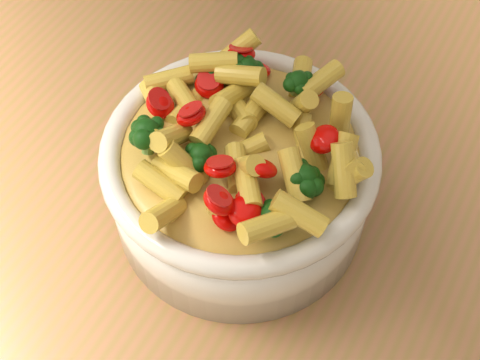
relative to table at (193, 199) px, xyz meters
The scene contains 3 objects.
table is the anchor object (origin of this frame).
serving_bowl 0.18m from the table, 27.88° to the right, with size 0.23×0.23×0.10m.
pasta_salad 0.23m from the table, 27.88° to the right, with size 0.18×0.18×0.04m.
Camera 1 is at (0.24, -0.33, 1.41)m, focal length 50.00 mm.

